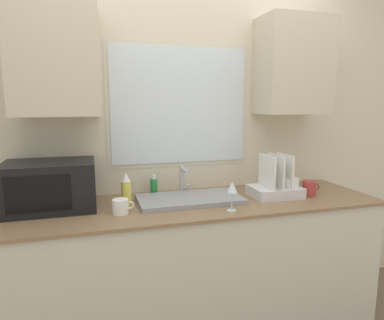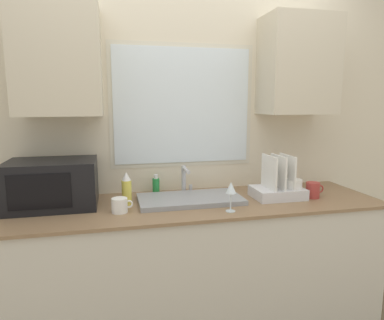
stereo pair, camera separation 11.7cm
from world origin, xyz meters
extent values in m
cube|color=beige|center=(0.00, 0.34, 0.44)|extent=(2.39, 0.67, 0.87)
cube|color=#846647|center=(0.00, 0.34, 0.88)|extent=(2.42, 0.70, 0.02)
cube|color=beige|center=(0.00, 0.70, 1.30)|extent=(6.00, 0.06, 2.60)
cube|color=beige|center=(0.00, 0.67, 1.50)|extent=(1.03, 0.01, 0.86)
cube|color=silver|center=(0.00, 0.67, 1.50)|extent=(0.97, 0.01, 0.80)
cube|color=beige|center=(-0.79, 0.51, 1.77)|extent=(0.50, 0.32, 0.67)
cube|color=beige|center=(0.79, 0.51, 1.77)|extent=(0.50, 0.32, 0.67)
cube|color=gray|center=(-0.02, 0.36, 0.91)|extent=(0.66, 0.35, 0.03)
cylinder|color=#B7B7BC|center=(-0.02, 0.56, 0.99)|extent=(0.03, 0.03, 0.20)
cylinder|color=#B7B7BC|center=(-0.02, 0.48, 1.07)|extent=(0.03, 0.16, 0.03)
cylinder|color=#B7B7BC|center=(0.03, 0.56, 0.92)|extent=(0.02, 0.02, 0.06)
cube|color=black|center=(-0.86, 0.44, 1.03)|extent=(0.52, 0.37, 0.29)
cube|color=black|center=(-0.90, 0.25, 1.03)|extent=(0.34, 0.01, 0.20)
cube|color=silver|center=(0.57, 0.31, 0.93)|extent=(0.33, 0.24, 0.07)
cube|color=white|center=(0.51, 0.31, 1.07)|extent=(0.01, 0.22, 0.22)
cube|color=white|center=(0.57, 0.31, 1.07)|extent=(0.01, 0.22, 0.22)
cube|color=white|center=(0.64, 0.31, 1.07)|extent=(0.01, 0.22, 0.22)
cylinder|color=white|center=(0.66, 0.28, 0.99)|extent=(0.12, 0.12, 0.06)
cylinder|color=#D8CC4C|center=(-0.42, 0.38, 0.97)|extent=(0.06, 0.06, 0.15)
cone|color=silver|center=(-0.42, 0.38, 1.07)|extent=(0.05, 0.05, 0.05)
cylinder|color=#268C3F|center=(-0.21, 0.60, 0.94)|extent=(0.05, 0.05, 0.11)
cylinder|color=white|center=(-0.21, 0.60, 1.01)|extent=(0.03, 0.03, 0.03)
cylinder|color=white|center=(-0.47, 0.23, 0.93)|extent=(0.09, 0.09, 0.09)
torus|color=white|center=(-0.41, 0.23, 0.94)|extent=(0.05, 0.01, 0.05)
cylinder|color=silver|center=(0.17, 0.10, 0.89)|extent=(0.06, 0.06, 0.00)
cylinder|color=silver|center=(0.17, 0.10, 0.95)|extent=(0.01, 0.01, 0.11)
cone|color=silver|center=(0.17, 0.10, 1.03)|extent=(0.06, 0.06, 0.07)
cylinder|color=#A53833|center=(0.80, 0.26, 0.94)|extent=(0.09, 0.09, 0.10)
torus|color=#A53833|center=(0.85, 0.26, 0.95)|extent=(0.06, 0.01, 0.06)
camera|label=1|loc=(-0.60, -1.69, 1.52)|focal=32.00mm
camera|label=2|loc=(-0.49, -1.72, 1.52)|focal=32.00mm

